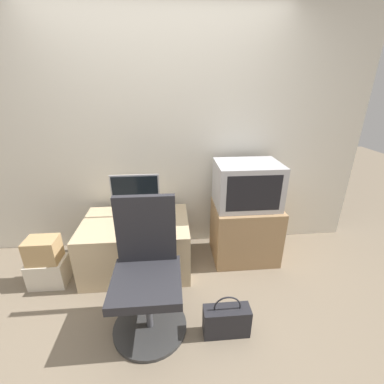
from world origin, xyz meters
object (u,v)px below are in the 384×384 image
object	(u,v)px
main_monitor	(136,197)
office_chair	(147,278)
crt_tv	(247,185)
keyboard	(136,229)
handbag	(226,320)
mouse	(159,227)
cardboard_box_lower	(49,272)

from	to	relation	value
main_monitor	office_chair	bearing A→B (deg)	-79.44
main_monitor	crt_tv	bearing A→B (deg)	-0.45
keyboard	handbag	bearing A→B (deg)	-44.07
mouse	office_chair	xyz separation A→B (m)	(-0.07, -0.56, -0.11)
handbag	mouse	bearing A→B (deg)	125.65
handbag	office_chair	bearing A→B (deg)	164.82
keyboard	handbag	xyz separation A→B (m)	(0.73, -0.70, -0.41)
main_monitor	office_chair	size ratio (longest dim) A/B	0.45
main_monitor	handbag	bearing A→B (deg)	-53.11
crt_tv	keyboard	bearing A→B (deg)	-166.18
crt_tv	office_chair	xyz separation A→B (m)	(-0.96, -0.82, -0.40)
keyboard	crt_tv	bearing A→B (deg)	13.82
mouse	handbag	xyz separation A→B (m)	(0.51, -0.72, -0.42)
mouse	crt_tv	size ratio (longest dim) A/B	0.11
office_chair	cardboard_box_lower	xyz separation A→B (m)	(-0.99, 0.52, -0.31)
crt_tv	handbag	xyz separation A→B (m)	(-0.38, -0.98, -0.72)
mouse	handbag	distance (m)	0.98
main_monitor	crt_tv	distance (m)	1.12
mouse	crt_tv	world-z (taller)	crt_tv
mouse	office_chair	distance (m)	0.57
main_monitor	cardboard_box_lower	size ratio (longest dim) A/B	1.43
handbag	keyboard	bearing A→B (deg)	135.93
office_chair	cardboard_box_lower	world-z (taller)	office_chair
keyboard	crt_tv	world-z (taller)	crt_tv
main_monitor	cardboard_box_lower	xyz separation A→B (m)	(-0.84, -0.31, -0.62)
cardboard_box_lower	handbag	world-z (taller)	handbag
mouse	office_chair	world-z (taller)	office_chair
cardboard_box_lower	mouse	bearing A→B (deg)	2.06
main_monitor	handbag	distance (m)	1.38
mouse	cardboard_box_lower	xyz separation A→B (m)	(-1.06, -0.04, -0.42)
main_monitor	crt_tv	xyz separation A→B (m)	(1.12, -0.01, 0.09)
crt_tv	handbag	world-z (taller)	crt_tv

